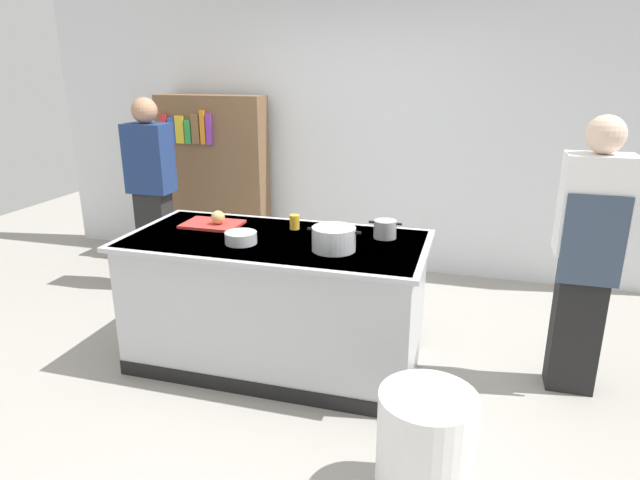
{
  "coord_description": "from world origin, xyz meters",
  "views": [
    {
      "loc": [
        1.23,
        -3.2,
        1.99
      ],
      "look_at": [
        0.25,
        0.2,
        0.85
      ],
      "focal_mm": 30.89,
      "sensor_mm": 36.0,
      "label": 1
    }
  ],
  "objects": [
    {
      "name": "ground_plane",
      "position": [
        0.0,
        0.0,
        0.0
      ],
      "size": [
        10.0,
        10.0,
        0.0
      ],
      "primitive_type": "plane",
      "color": "#9E9991"
    },
    {
      "name": "back_wall",
      "position": [
        0.0,
        2.1,
        1.5
      ],
      "size": [
        6.4,
        0.12,
        3.0
      ],
      "primitive_type": "cube",
      "color": "silver",
      "rests_on": "ground_plane"
    },
    {
      "name": "counter_island",
      "position": [
        0.0,
        -0.0,
        0.47
      ],
      "size": [
        1.98,
        0.98,
        0.9
      ],
      "color": "#B7BABF",
      "rests_on": "ground_plane"
    },
    {
      "name": "cutting_board",
      "position": [
        -0.53,
        0.16,
        0.91
      ],
      "size": [
        0.4,
        0.28,
        0.02
      ],
      "primitive_type": "cube",
      "color": "red",
      "rests_on": "counter_island"
    },
    {
      "name": "onion",
      "position": [
        -0.47,
        0.15,
        0.97
      ],
      "size": [
        0.1,
        0.1,
        0.1
      ],
      "primitive_type": "sphere",
      "color": "tan",
      "rests_on": "cutting_board"
    },
    {
      "name": "stock_pot",
      "position": [
        0.43,
        -0.12,
        0.97
      ],
      "size": [
        0.33,
        0.27,
        0.15
      ],
      "color": "#B7BABF",
      "rests_on": "counter_island"
    },
    {
      "name": "sauce_pan",
      "position": [
        0.69,
        0.22,
        0.96
      ],
      "size": [
        0.22,
        0.15,
        0.12
      ],
      "color": "#99999E",
      "rests_on": "counter_island"
    },
    {
      "name": "mixing_bowl",
      "position": [
        -0.17,
        -0.15,
        0.94
      ],
      "size": [
        0.2,
        0.2,
        0.07
      ],
      "primitive_type": "cylinder",
      "color": "#B7BABF",
      "rests_on": "counter_island"
    },
    {
      "name": "juice_cup",
      "position": [
        0.06,
        0.24,
        0.95
      ],
      "size": [
        0.07,
        0.07,
        0.1
      ],
      "primitive_type": "cylinder",
      "color": "yellow",
      "rests_on": "counter_island"
    },
    {
      "name": "trash_bin",
      "position": [
        1.11,
        -1.02,
        0.29
      ],
      "size": [
        0.45,
        0.45,
        0.57
      ],
      "primitive_type": "cylinder",
      "color": "white",
      "rests_on": "ground_plane"
    },
    {
      "name": "person_chef",
      "position": [
        1.91,
        0.22,
        0.91
      ],
      "size": [
        0.38,
        0.25,
        1.72
      ],
      "rotation": [
        0.0,
        0.0,
        1.29
      ],
      "color": "black",
      "rests_on": "ground_plane"
    },
    {
      "name": "person_guest",
      "position": [
        -1.53,
        0.98,
        0.91
      ],
      "size": [
        0.38,
        0.24,
        1.72
      ],
      "rotation": [
        0.0,
        0.0,
        -1.72
      ],
      "color": "black",
      "rests_on": "ground_plane"
    },
    {
      "name": "bookshelf",
      "position": [
        -1.33,
        1.8,
        0.85
      ],
      "size": [
        1.1,
        0.31,
        1.7
      ],
      "color": "brown",
      "rests_on": "ground_plane"
    }
  ]
}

